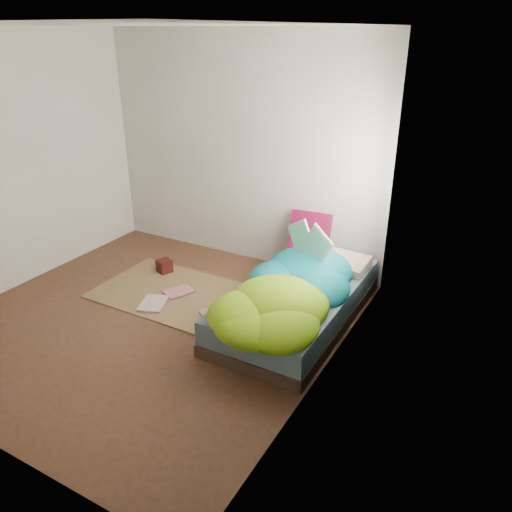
% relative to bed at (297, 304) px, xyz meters
% --- Properties ---
extents(ground, '(3.50, 3.50, 0.00)m').
position_rel_bed_xyz_m(ground, '(-1.22, -0.72, -0.17)').
color(ground, '#442B1A').
rests_on(ground, ground).
extents(room_walls, '(3.54, 3.54, 2.62)m').
position_rel_bed_xyz_m(room_walls, '(-1.21, -0.71, 1.46)').
color(room_walls, '#B8B6AE').
rests_on(room_walls, ground).
extents(bed, '(1.00, 2.00, 0.34)m').
position_rel_bed_xyz_m(bed, '(0.00, 0.00, 0.00)').
color(bed, '#35281D').
rests_on(bed, ground).
extents(duvet, '(0.96, 1.84, 0.34)m').
position_rel_bed_xyz_m(duvet, '(0.00, -0.22, 0.34)').
color(duvet, '#075375').
rests_on(duvet, bed).
extents(rug, '(1.60, 1.10, 0.01)m').
position_rel_bed_xyz_m(rug, '(-1.37, -0.17, -0.16)').
color(rug, brown).
rests_on(rug, ground).
extents(pillow_floral, '(0.55, 0.37, 0.12)m').
position_rel_bed_xyz_m(pillow_floral, '(0.22, 0.61, 0.23)').
color(pillow_floral, silver).
rests_on(pillow_floral, bed).
extents(pillow_magenta, '(0.44, 0.17, 0.43)m').
position_rel_bed_xyz_m(pillow_magenta, '(-0.27, 0.89, 0.39)').
color(pillow_magenta, '#4D0527').
rests_on(pillow_magenta, bed).
extents(open_book, '(0.48, 0.28, 0.29)m').
position_rel_bed_xyz_m(open_book, '(-0.01, 0.25, 0.66)').
color(open_book, '#297F30').
rests_on(open_book, duvet).
extents(wooden_box, '(0.19, 0.19, 0.15)m').
position_rel_bed_xyz_m(wooden_box, '(-1.75, 0.18, -0.08)').
color(wooden_box, '#340B0B').
rests_on(wooden_box, rug).
extents(floor_book_a, '(0.35, 0.40, 0.03)m').
position_rel_bed_xyz_m(floor_book_a, '(-1.49, -0.53, -0.14)').
color(floor_book_a, white).
rests_on(floor_book_a, rug).
extents(floor_book_b, '(0.32, 0.36, 0.03)m').
position_rel_bed_xyz_m(floor_book_b, '(-1.40, -0.11, -0.14)').
color(floor_book_b, '#D97D84').
rests_on(floor_book_b, rug).
extents(floor_book_c, '(0.33, 0.31, 0.02)m').
position_rel_bed_xyz_m(floor_book_c, '(-0.78, -0.46, -0.15)').
color(floor_book_c, tan).
rests_on(floor_book_c, rug).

